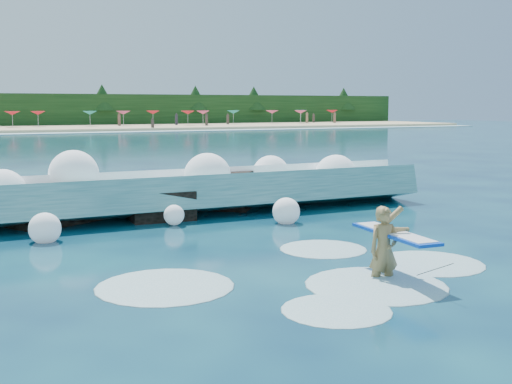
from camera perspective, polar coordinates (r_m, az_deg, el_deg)
ground at (r=13.44m, az=-2.03°, el=-6.49°), size 200.00×200.00×0.00m
breaking_wave at (r=19.43m, az=-11.71°, el=-0.47°), size 19.42×2.96×1.67m
rock_cluster at (r=19.53m, az=-10.26°, el=-0.80°), size 8.43×3.23×1.40m
surfer_with_board at (r=12.49m, az=11.52°, el=-4.79°), size 0.97×2.88×1.70m
wave_spray at (r=19.17m, az=-12.50°, el=0.89°), size 15.09×4.65×2.33m
surf_foam at (r=12.61m, az=7.06°, el=-7.49°), size 9.26×5.83×0.13m
beachgoers at (r=87.36m, az=-20.58°, el=5.79°), size 97.75×12.91×1.93m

